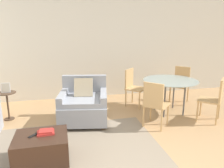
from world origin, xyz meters
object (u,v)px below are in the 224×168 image
at_px(book_stack, 46,132).
at_px(dining_chair_far_left, 133,85).
at_px(ottoman, 42,148).
at_px(side_table, 7,101).
at_px(dining_table, 170,83).
at_px(dining_chair_near_left, 155,102).
at_px(tv_remote_primary, 33,135).
at_px(armchair, 84,105).
at_px(dining_chair_near_right, 215,97).
at_px(dining_chair_far_right, 181,82).
at_px(picture_frame, 6,88).

bearing_deg(book_stack, dining_chair_far_left, 44.78).
bearing_deg(book_stack, ottoman, -143.50).
bearing_deg(side_table, ottoman, -65.56).
height_order(dining_table, dining_chair_near_left, dining_chair_near_left).
height_order(tv_remote_primary, side_table, side_table).
distance_m(armchair, ottoman, 1.48).
bearing_deg(side_table, dining_chair_far_left, 4.94).
height_order(book_stack, dining_chair_near_left, dining_chair_near_left).
height_order(side_table, dining_chair_near_left, dining_chair_near_left).
distance_m(armchair, tv_remote_primary, 1.50).
relative_size(tv_remote_primary, dining_chair_near_right, 0.16).
distance_m(tv_remote_primary, dining_chair_near_right, 3.45).
bearing_deg(armchair, dining_chair_far_right, 15.06).
distance_m(tv_remote_primary, dining_chair_far_left, 2.86).
bearing_deg(tv_remote_primary, dining_chair_near_right, 10.85).
relative_size(side_table, dining_chair_far_right, 0.65).
height_order(tv_remote_primary, dining_chair_far_right, dining_chair_far_right).
relative_size(side_table, dining_chair_near_left, 0.65).
relative_size(ottoman, book_stack, 2.98).
relative_size(side_table, picture_frame, 2.92).
xyz_separation_m(book_stack, picture_frame, (-0.85, 1.68, 0.25)).
height_order(dining_table, dining_chair_far_right, dining_chair_far_right).
bearing_deg(dining_chair_far_left, book_stack, -135.22).
bearing_deg(tv_remote_primary, dining_chair_far_left, 42.76).
distance_m(side_table, picture_frame, 0.28).
height_order(tv_remote_primary, dining_chair_near_left, dining_chair_near_left).
relative_size(book_stack, dining_chair_near_left, 0.27).
bearing_deg(side_table, dining_table, -6.73).
bearing_deg(dining_chair_near_left, dining_table, 45.00).
bearing_deg(armchair, book_stack, -118.39).
bearing_deg(armchair, tv_remote_primary, -123.57).
bearing_deg(dining_chair_far_left, picture_frame, -175.06).
relative_size(side_table, dining_table, 0.49).
bearing_deg(book_stack, dining_chair_far_right, 30.75).
bearing_deg(picture_frame, book_stack, -63.04).
height_order(book_stack, picture_frame, picture_frame).
xyz_separation_m(picture_frame, dining_chair_far_right, (4.08, 0.24, -0.17)).
xyz_separation_m(ottoman, book_stack, (0.07, 0.05, 0.21)).
height_order(picture_frame, dining_chair_far_right, dining_chair_far_right).
height_order(dining_chair_near_left, dining_chair_far_right, same).
distance_m(dining_chair_near_left, dining_chair_far_left, 1.29).
bearing_deg(ottoman, armchair, 60.21).
bearing_deg(side_table, picture_frame, -90.00).
bearing_deg(dining_table, ottoman, -153.44).
xyz_separation_m(picture_frame, dining_table, (3.43, -0.40, -0.01)).
bearing_deg(dining_chair_far_right, dining_chair_near_right, -90.00).
relative_size(book_stack, dining_chair_far_right, 0.27).
xyz_separation_m(ottoman, side_table, (-0.78, 1.73, 0.18)).
relative_size(armchair, dining_chair_far_right, 1.19).
distance_m(dining_chair_near_right, dining_chair_far_left, 1.83).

